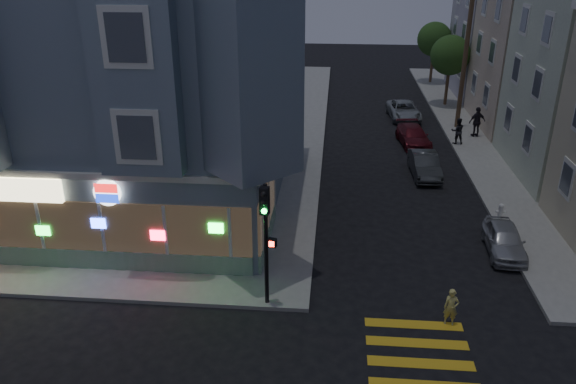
# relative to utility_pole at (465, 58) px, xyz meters

# --- Properties ---
(ground) EXTENTS (120.00, 120.00, 0.00)m
(ground) POSITION_rel_utility_pole_xyz_m (-12.00, -24.00, -4.80)
(ground) COLOR black
(ground) RESTS_ON ground
(sidewalk_nw) EXTENTS (33.00, 42.00, 0.15)m
(sidewalk_nw) POSITION_rel_utility_pole_xyz_m (-25.50, -1.00, -4.72)
(sidewalk_nw) COLOR gray
(sidewalk_nw) RESTS_ON ground
(corner_building) EXTENTS (14.60, 14.60, 11.40)m
(corner_building) POSITION_rel_utility_pole_xyz_m (-18.00, -13.02, 1.02)
(corner_building) COLOR slate
(corner_building) RESTS_ON sidewalk_nw
(row_house_d) EXTENTS (12.00, 8.60, 10.50)m
(row_house_d) POSITION_rel_utility_pole_xyz_m (7.50, 10.00, 0.60)
(row_house_d) COLOR gray
(row_house_d) RESTS_ON sidewalk_ne
(utility_pole) EXTENTS (2.20, 0.30, 9.00)m
(utility_pole) POSITION_rel_utility_pole_xyz_m (0.00, 0.00, 0.00)
(utility_pole) COLOR #4C3826
(utility_pole) RESTS_ON sidewalk_ne
(street_tree_near) EXTENTS (3.00, 3.00, 5.30)m
(street_tree_near) POSITION_rel_utility_pole_xyz_m (0.20, 6.00, -0.86)
(street_tree_near) COLOR #4C3826
(street_tree_near) RESTS_ON sidewalk_ne
(street_tree_far) EXTENTS (3.00, 3.00, 5.30)m
(street_tree_far) POSITION_rel_utility_pole_xyz_m (0.20, 14.00, -0.86)
(street_tree_far) COLOR #4C3826
(street_tree_far) RESTS_ON sidewalk_ne
(running_child) EXTENTS (0.51, 0.37, 1.31)m
(running_child) POSITION_rel_utility_pole_xyz_m (-4.32, -22.20, -4.14)
(running_child) COLOR #C9C166
(running_child) RESTS_ON ground
(pedestrian_a) EXTENTS (0.84, 0.68, 1.64)m
(pedestrian_a) POSITION_rel_utility_pole_xyz_m (-0.70, -3.64, -3.83)
(pedestrian_a) COLOR black
(pedestrian_a) RESTS_ON sidewalk_ne
(pedestrian_b) EXTENTS (1.22, 0.81, 1.93)m
(pedestrian_b) POSITION_rel_utility_pole_xyz_m (0.82, -2.02, -3.68)
(pedestrian_b) COLOR black
(pedestrian_b) RESTS_ON sidewalk_ne
(parked_car_a) EXTENTS (1.60, 3.54, 1.18)m
(parked_car_a) POSITION_rel_utility_pole_xyz_m (-1.30, -17.17, -4.21)
(parked_car_a) COLOR #AFB1B7
(parked_car_a) RESTS_ON ground
(parked_car_b) EXTENTS (1.49, 3.88, 1.26)m
(parked_car_b) POSITION_rel_utility_pole_xyz_m (-3.40, -8.92, -4.17)
(parked_car_b) COLOR #373A3C
(parked_car_b) RESTS_ON ground
(parked_car_c) EXTENTS (2.14, 4.23, 1.18)m
(parked_car_c) POSITION_rel_utility_pole_xyz_m (-3.40, -3.72, -4.21)
(parked_car_c) COLOR maroon
(parked_car_c) RESTS_ON ground
(parked_car_d) EXTENTS (2.41, 4.58, 1.23)m
(parked_car_d) POSITION_rel_utility_pole_xyz_m (-3.40, 2.20, -4.18)
(parked_car_d) COLOR #9AA1A4
(parked_car_d) RESTS_ON ground
(traffic_signal) EXTENTS (0.55, 0.50, 4.46)m
(traffic_signal) POSITION_rel_utility_pole_xyz_m (-10.45, -21.81, -1.63)
(traffic_signal) COLOR black
(traffic_signal) RESTS_ON sidewalk_nw
(fire_hydrant) EXTENTS (0.42, 0.24, 0.72)m
(fire_hydrant) POSITION_rel_utility_pole_xyz_m (-0.70, -14.26, -4.27)
(fire_hydrant) COLOR white
(fire_hydrant) RESTS_ON sidewalk_ne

